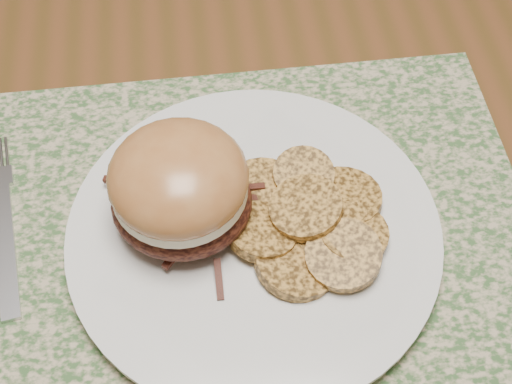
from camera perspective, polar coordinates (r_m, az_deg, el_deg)
ground at (r=1.34m, az=4.54°, el=-10.11°), size 3.50×3.50×0.00m
dining_table at (r=0.78m, az=7.79°, el=10.72°), size 1.50×0.90×0.75m
placemat at (r=0.54m, az=-1.35°, el=-3.27°), size 0.45×0.33×0.00m
dinner_plate at (r=0.53m, az=-0.17°, el=-3.42°), size 0.26×0.26×0.02m
pork_sandwich at (r=0.50m, az=-6.13°, el=0.33°), size 0.12×0.12×0.08m
roasted_potatoes at (r=0.52m, az=4.20°, el=-2.27°), size 0.13×0.14×0.03m
fork at (r=0.58m, az=-19.54°, el=-2.19°), size 0.04×0.17×0.00m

